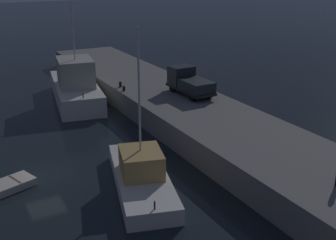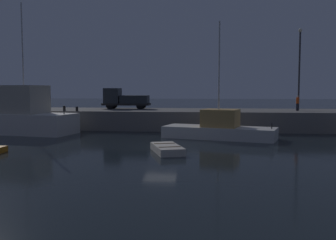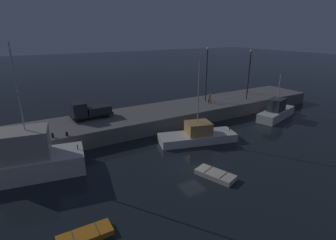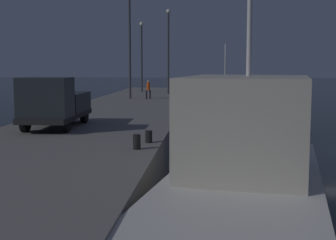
{
  "view_description": "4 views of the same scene",
  "coord_description": "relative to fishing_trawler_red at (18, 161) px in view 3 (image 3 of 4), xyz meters",
  "views": [
    {
      "loc": [
        27.74,
        -5.08,
        13.82
      ],
      "look_at": [
        -1.49,
        10.73,
        1.87
      ],
      "focal_mm": 45.82,
      "sensor_mm": 36.0,
      "label": 1
    },
    {
      "loc": [
        3.93,
        -28.87,
        4.39
      ],
      "look_at": [
        -0.61,
        10.66,
        1.21
      ],
      "focal_mm": 40.34,
      "sensor_mm": 36.0,
      "label": 2
    },
    {
      "loc": [
        -14.89,
        -20.08,
        13.86
      ],
      "look_at": [
        3.31,
        10.68,
        1.66
      ],
      "focal_mm": 28.0,
      "sensor_mm": 36.0,
      "label": 3
    },
    {
      "loc": [
        -29.33,
        8.32,
        5.2
      ],
      "look_at": [
        1.08,
        10.85,
        1.66
      ],
      "focal_mm": 51.46,
      "sensor_mm": 36.0,
      "label": 4
    }
  ],
  "objects": [
    {
      "name": "lamp_post_central",
      "position": [
        40.54,
        8.46,
        4.94
      ],
      "size": [
        0.44,
        0.44,
        7.78
      ],
      "color": "#38383D",
      "rests_on": "pier_quay"
    },
    {
      "name": "fishing_boat_white",
      "position": [
        20.59,
        -1.93,
        -0.82
      ],
      "size": [
        10.58,
        5.88,
        10.49
      ],
      "color": "silver",
      "rests_on": "ground"
    },
    {
      "name": "ground_plane",
      "position": [
        15.9,
        -7.32,
        -1.73
      ],
      "size": [
        320.0,
        320.0,
        0.0
      ],
      "primitive_type": "plane",
      "color": "black"
    },
    {
      "name": "pier_quay",
      "position": [
        15.9,
        7.03,
        -0.67
      ],
      "size": [
        69.5,
        8.44,
        2.11
      ],
      "color": "slate",
      "rests_on": "ground"
    },
    {
      "name": "bollard_east",
      "position": [
        3.79,
        3.58,
        0.65
      ],
      "size": [
        0.28,
        0.28,
        0.55
      ],
      "primitive_type": "cylinder",
      "color": "black",
      "rests_on": "pier_quay"
    },
    {
      "name": "rowboat_white_mid",
      "position": [
        3.53,
        -11.69,
        -1.51
      ],
      "size": [
        3.76,
        1.51,
        0.46
      ],
      "color": "orange",
      "rests_on": "ground"
    },
    {
      "name": "lamp_post_west",
      "position": [
        29.66,
        8.03,
        5.66
      ],
      "size": [
        0.44,
        0.44,
        9.17
      ],
      "color": "#38383D",
      "rests_on": "pier_quay"
    },
    {
      "name": "dockworker",
      "position": [
        29.2,
        6.32,
        1.34
      ],
      "size": [
        0.37,
        0.44,
        1.68
      ],
      "color": "black",
      "rests_on": "pier_quay"
    },
    {
      "name": "lamp_post_east",
      "position": [
        36.8,
        5.15,
        5.43
      ],
      "size": [
        0.44,
        0.44,
        8.72
      ],
      "color": "#38383D",
      "rests_on": "pier_quay"
    },
    {
      "name": "utility_truck",
      "position": [
        9.36,
        8.44,
        1.58
      ],
      "size": [
        5.7,
        2.4,
        2.5
      ],
      "color": "black",
      "rests_on": "pier_quay"
    },
    {
      "name": "bollard_west",
      "position": [
        5.32,
        3.33,
        0.62
      ],
      "size": [
        0.28,
        0.28,
        0.48
      ],
      "primitive_type": "cylinder",
      "color": "black",
      "rests_on": "pier_quay"
    },
    {
      "name": "dinghy_orange_near",
      "position": [
        16.76,
        -10.06,
        -1.47
      ],
      "size": [
        2.91,
        4.27,
        0.54
      ],
      "color": "beige",
      "rests_on": "ground"
    },
    {
      "name": "fishing_trawler_red",
      "position": [
        0.0,
        0.0,
        0.0
      ],
      "size": [
        13.53,
        6.41,
        13.0
      ],
      "color": "silver",
      "rests_on": "ground"
    },
    {
      "name": "fishing_boat_blue",
      "position": [
        37.7,
        -0.74,
        -0.58
      ],
      "size": [
        9.46,
        5.03,
        7.32
      ],
      "color": "silver",
      "rests_on": "ground"
    }
  ]
}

